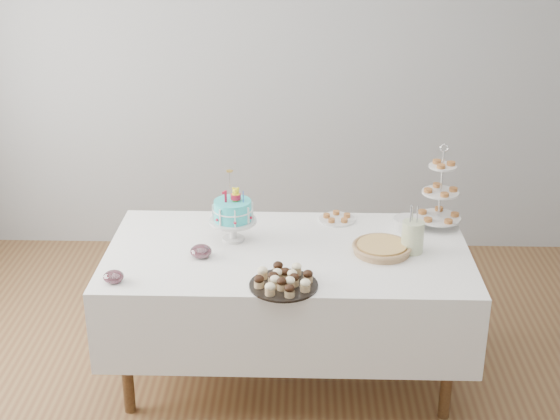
{
  "coord_description": "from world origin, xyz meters",
  "views": [
    {
      "loc": [
        0.07,
        -3.41,
        2.57
      ],
      "look_at": [
        -0.04,
        0.3,
        1.0
      ],
      "focal_mm": 50.0,
      "sensor_mm": 36.0,
      "label": 1
    }
  ],
  "objects_px": {
    "tiered_stand": "(440,193)",
    "pastry_plate": "(337,218)",
    "jam_bowl_b": "(201,251)",
    "birthday_cake": "(233,222)",
    "jam_bowl_a": "(114,277)",
    "cupcake_tray": "(284,279)",
    "pie": "(382,248)",
    "table": "(288,288)",
    "utensil_pitcher": "(413,236)",
    "plate_stack": "(408,224)"
  },
  "relations": [
    {
      "from": "pastry_plate",
      "to": "table",
      "type": "bearing_deg",
      "value": -124.49
    },
    {
      "from": "cupcake_tray",
      "to": "jam_bowl_a",
      "type": "bearing_deg",
      "value": 178.71
    },
    {
      "from": "pie",
      "to": "jam_bowl_a",
      "type": "xyz_separation_m",
      "value": [
        -1.33,
        -0.37,
        -0.0
      ]
    },
    {
      "from": "pie",
      "to": "tiered_stand",
      "type": "bearing_deg",
      "value": 44.88
    },
    {
      "from": "table",
      "to": "utensil_pitcher",
      "type": "distance_m",
      "value": 0.73
    },
    {
      "from": "cupcake_tray",
      "to": "pie",
      "type": "bearing_deg",
      "value": 37.21
    },
    {
      "from": "pie",
      "to": "plate_stack",
      "type": "xyz_separation_m",
      "value": [
        0.17,
        0.31,
        0.0
      ]
    },
    {
      "from": "cupcake_tray",
      "to": "pastry_plate",
      "type": "relative_size",
      "value": 1.57
    },
    {
      "from": "pie",
      "to": "utensil_pitcher",
      "type": "xyz_separation_m",
      "value": [
        0.16,
        0.02,
        0.06
      ]
    },
    {
      "from": "jam_bowl_b",
      "to": "tiered_stand",
      "type": "bearing_deg",
      "value": 18.25
    },
    {
      "from": "table",
      "to": "jam_bowl_a",
      "type": "xyz_separation_m",
      "value": [
        -0.84,
        -0.38,
        0.26
      ]
    },
    {
      "from": "plate_stack",
      "to": "cupcake_tray",
      "type": "bearing_deg",
      "value": -134.54
    },
    {
      "from": "birthday_cake",
      "to": "utensil_pitcher",
      "type": "xyz_separation_m",
      "value": [
        0.95,
        -0.12,
        -0.01
      ]
    },
    {
      "from": "jam_bowl_b",
      "to": "utensil_pitcher",
      "type": "xyz_separation_m",
      "value": [
        1.1,
        0.1,
        0.06
      ]
    },
    {
      "from": "cupcake_tray",
      "to": "utensil_pitcher",
      "type": "distance_m",
      "value": 0.78
    },
    {
      "from": "tiered_stand",
      "to": "plate_stack",
      "type": "relative_size",
      "value": 2.97
    },
    {
      "from": "pie",
      "to": "jam_bowl_a",
      "type": "relative_size",
      "value": 3.12
    },
    {
      "from": "plate_stack",
      "to": "pastry_plate",
      "type": "distance_m",
      "value": 0.41
    },
    {
      "from": "tiered_stand",
      "to": "pastry_plate",
      "type": "xyz_separation_m",
      "value": [
        -0.57,
        0.07,
        -0.19
      ]
    },
    {
      "from": "birthday_cake",
      "to": "jam_bowl_a",
      "type": "bearing_deg",
      "value": -148.61
    },
    {
      "from": "table",
      "to": "cupcake_tray",
      "type": "xyz_separation_m",
      "value": [
        -0.01,
        -0.4,
        0.26
      ]
    },
    {
      "from": "tiered_stand",
      "to": "jam_bowl_b",
      "type": "bearing_deg",
      "value": -161.75
    },
    {
      "from": "cupcake_tray",
      "to": "utensil_pitcher",
      "type": "height_order",
      "value": "utensil_pitcher"
    },
    {
      "from": "table",
      "to": "birthday_cake",
      "type": "bearing_deg",
      "value": 158.69
    },
    {
      "from": "plate_stack",
      "to": "jam_bowl_b",
      "type": "height_order",
      "value": "jam_bowl_b"
    },
    {
      "from": "birthday_cake",
      "to": "jam_bowl_a",
      "type": "height_order",
      "value": "birthday_cake"
    },
    {
      "from": "table",
      "to": "plate_stack",
      "type": "height_order",
      "value": "plate_stack"
    },
    {
      "from": "cupcake_tray",
      "to": "pastry_plate",
      "type": "height_order",
      "value": "cupcake_tray"
    },
    {
      "from": "pie",
      "to": "table",
      "type": "bearing_deg",
      "value": 178.12
    },
    {
      "from": "jam_bowl_a",
      "to": "utensil_pitcher",
      "type": "distance_m",
      "value": 1.54
    },
    {
      "from": "table",
      "to": "cupcake_tray",
      "type": "bearing_deg",
      "value": -91.88
    },
    {
      "from": "jam_bowl_a",
      "to": "pie",
      "type": "bearing_deg",
      "value": 15.33
    },
    {
      "from": "plate_stack",
      "to": "jam_bowl_a",
      "type": "distance_m",
      "value": 1.65
    },
    {
      "from": "cupcake_tray",
      "to": "pastry_plate",
      "type": "bearing_deg",
      "value": 70.21
    },
    {
      "from": "birthday_cake",
      "to": "tiered_stand",
      "type": "relative_size",
      "value": 0.8
    },
    {
      "from": "jam_bowl_a",
      "to": "jam_bowl_b",
      "type": "bearing_deg",
      "value": 36.23
    },
    {
      "from": "utensil_pitcher",
      "to": "cupcake_tray",
      "type": "bearing_deg",
      "value": -171.82
    },
    {
      "from": "cupcake_tray",
      "to": "tiered_stand",
      "type": "height_order",
      "value": "tiered_stand"
    },
    {
      "from": "pie",
      "to": "utensil_pitcher",
      "type": "bearing_deg",
      "value": 5.96
    },
    {
      "from": "tiered_stand",
      "to": "pastry_plate",
      "type": "height_order",
      "value": "tiered_stand"
    },
    {
      "from": "cupcake_tray",
      "to": "pie",
      "type": "height_order",
      "value": "cupcake_tray"
    },
    {
      "from": "cupcake_tray",
      "to": "pastry_plate",
      "type": "xyz_separation_m",
      "value": [
        0.29,
        0.8,
        -0.02
      ]
    },
    {
      "from": "table",
      "to": "tiered_stand",
      "type": "bearing_deg",
      "value": 21.45
    },
    {
      "from": "pastry_plate",
      "to": "utensil_pitcher",
      "type": "relative_size",
      "value": 0.81
    },
    {
      "from": "birthday_cake",
      "to": "jam_bowl_b",
      "type": "height_order",
      "value": "birthday_cake"
    },
    {
      "from": "plate_stack",
      "to": "tiered_stand",
      "type": "bearing_deg",
      "value": 12.77
    },
    {
      "from": "pie",
      "to": "pastry_plate",
      "type": "bearing_deg",
      "value": 117.61
    },
    {
      "from": "table",
      "to": "plate_stack",
      "type": "distance_m",
      "value": 0.77
    },
    {
      "from": "cupcake_tray",
      "to": "plate_stack",
      "type": "bearing_deg",
      "value": 45.46
    },
    {
      "from": "pastry_plate",
      "to": "plate_stack",
      "type": "bearing_deg",
      "value": -15.59
    }
  ]
}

